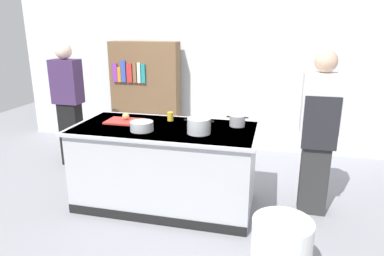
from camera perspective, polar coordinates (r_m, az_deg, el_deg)
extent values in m
plane|color=gray|center=(4.06, -4.19, -12.12)|extent=(10.00, 10.00, 0.00)
cube|color=silver|center=(5.61, 2.19, 12.01)|extent=(6.40, 0.12, 3.00)
cube|color=#B7BABF|center=(3.87, -4.34, -6.26)|extent=(1.90, 0.90, 0.90)
cube|color=#B7BABF|center=(3.72, -4.48, -0.08)|extent=(1.98, 0.98, 0.03)
cube|color=black|center=(3.67, -6.46, -14.72)|extent=(1.90, 0.01, 0.10)
cube|color=red|center=(3.96, -11.00, 1.09)|extent=(0.40, 0.28, 0.02)
sphere|color=tan|center=(3.98, -10.80, 1.91)|extent=(0.08, 0.08, 0.08)
cylinder|color=#B7BABF|center=(3.47, 1.15, 0.35)|extent=(0.24, 0.24, 0.16)
cube|color=black|center=(3.49, -0.99, 1.36)|extent=(0.04, 0.02, 0.01)
cube|color=black|center=(3.43, 3.32, 1.08)|extent=(0.04, 0.02, 0.01)
cylinder|color=#99999E|center=(3.76, 7.44, 1.18)|extent=(0.17, 0.17, 0.12)
cube|color=black|center=(3.76, 5.97, 1.87)|extent=(0.04, 0.02, 0.01)
cube|color=black|center=(3.74, 8.96, 1.68)|extent=(0.04, 0.02, 0.01)
cylinder|color=#B7BABF|center=(3.60, -8.24, 0.31)|extent=(0.24, 0.24, 0.10)
cylinder|color=yellow|center=(3.95, -3.57, 1.91)|extent=(0.07, 0.07, 0.10)
cylinder|color=white|center=(2.97, 14.37, -18.79)|extent=(0.47, 0.47, 0.51)
cube|color=#2F2F2F|center=(3.92, 19.38, -6.89)|extent=(0.28, 0.20, 0.90)
cube|color=silver|center=(3.70, 20.49, 3.85)|extent=(0.38, 0.24, 0.60)
sphere|color=#D3AA8C|center=(3.64, 21.14, 10.16)|extent=(0.22, 0.22, 0.22)
cube|color=#232328|center=(3.62, 20.41, 0.65)|extent=(0.34, 0.02, 0.54)
cube|color=black|center=(5.26, -19.09, -0.91)|extent=(0.28, 0.20, 0.90)
cube|color=#402A53|center=(5.09, -19.89, 7.17)|extent=(0.38, 0.24, 0.60)
sphere|color=beige|center=(5.05, -20.35, 11.75)|extent=(0.22, 0.22, 0.22)
cube|color=brown|center=(5.67, -7.59, 5.29)|extent=(1.10, 0.28, 1.70)
cube|color=purple|center=(5.64, -12.50, 8.85)|extent=(0.07, 0.03, 0.29)
cube|color=orange|center=(5.62, -11.83, 8.57)|extent=(0.06, 0.03, 0.23)
cube|color=#3351B7|center=(5.58, -11.18, 9.07)|extent=(0.07, 0.03, 0.33)
cube|color=red|center=(5.54, -10.23, 8.86)|extent=(0.09, 0.03, 0.29)
cube|color=brown|center=(5.50, -9.39, 8.96)|extent=(0.06, 0.03, 0.31)
cube|color=white|center=(5.48, -8.70, 8.93)|extent=(0.05, 0.03, 0.31)
cube|color=teal|center=(5.45, -8.00, 8.82)|extent=(0.06, 0.03, 0.29)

